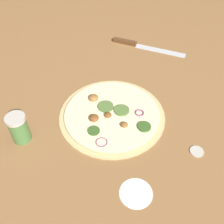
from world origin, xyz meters
The scene contains 6 objects.
ground_plane centered at (0.00, 0.00, 0.00)m, with size 3.00×3.00×0.00m, color olive.
pizza centered at (0.00, 0.00, 0.01)m, with size 0.37×0.37×0.03m.
knife centered at (0.35, -0.29, 0.01)m, with size 0.27×0.25×0.02m.
spice_jar centered at (0.04, 0.30, 0.05)m, with size 0.06×0.06×0.10m.
loose_cap centered at (-0.25, -0.17, 0.00)m, with size 0.04×0.04×0.01m.
flour_patch centered at (-0.29, 0.07, 0.00)m, with size 0.09×0.09×0.00m.
Camera 1 is at (-0.56, 0.27, 0.67)m, focal length 42.00 mm.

